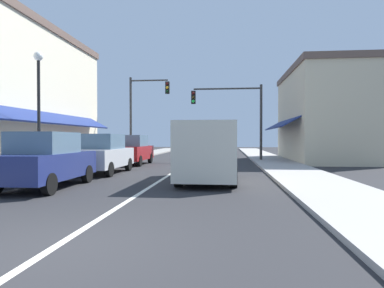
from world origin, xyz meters
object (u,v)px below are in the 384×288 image
parked_car_second_left (102,154)px  street_lamp_left_near (39,94)px  parked_car_nearest_left (46,160)px  traffic_signal_mast_arm (236,109)px  traffic_signal_left_corner (143,106)px  van_in_lane (209,150)px  parked_car_third_left (132,150)px

parked_car_second_left → street_lamp_left_near: bearing=-130.6°
parked_car_nearest_left → traffic_signal_mast_arm: bearing=63.5°
traffic_signal_left_corner → van_in_lane: bearing=-65.8°
parked_car_second_left → street_lamp_left_near: (-1.78, -2.08, 2.45)m
street_lamp_left_near → van_in_lane: bearing=-1.2°
parked_car_second_left → traffic_signal_mast_arm: traffic_signal_mast_arm is taller
traffic_signal_mast_arm → van_in_lane: bearing=-96.3°
traffic_signal_mast_arm → street_lamp_left_near: traffic_signal_mast_arm is taller
parked_car_second_left → traffic_signal_left_corner: traffic_signal_left_corner is taller
parked_car_third_left → traffic_signal_mast_arm: size_ratio=0.78×
parked_car_nearest_left → traffic_signal_left_corner: size_ratio=0.67×
traffic_signal_mast_arm → street_lamp_left_near: (-7.92, -11.02, -0.29)m
street_lamp_left_near → traffic_signal_mast_arm: bearing=54.3°
traffic_signal_mast_arm → traffic_signal_left_corner: 7.08m
parked_car_nearest_left → parked_car_third_left: (0.03, 9.67, 0.00)m
van_in_lane → street_lamp_left_near: 7.02m
traffic_signal_left_corner → parked_car_second_left: bearing=-85.7°
traffic_signal_left_corner → parked_car_nearest_left: bearing=-87.6°
van_in_lane → parked_car_nearest_left: bearing=-155.0°
van_in_lane → traffic_signal_left_corner: 14.13m
parked_car_second_left → parked_car_third_left: 5.17m
parked_car_third_left → van_in_lane: size_ratio=0.79×
parked_car_third_left → van_in_lane: van_in_lane is taller
parked_car_nearest_left → street_lamp_left_near: size_ratio=0.83×
parked_car_second_left → parked_car_nearest_left: bearing=-91.9°
street_lamp_left_near → parked_car_third_left: bearing=77.1°
traffic_signal_left_corner → parked_car_third_left: bearing=-82.8°
parked_car_nearest_left → parked_car_second_left: size_ratio=1.01×
van_in_lane → traffic_signal_mast_arm: (1.24, 11.16, 2.47)m
traffic_signal_mast_arm → traffic_signal_left_corner: bearing=168.1°
parked_car_second_left → van_in_lane: van_in_lane is taller
parked_car_second_left → van_in_lane: 5.39m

